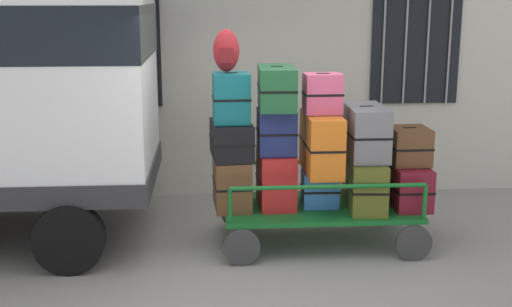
{
  "coord_description": "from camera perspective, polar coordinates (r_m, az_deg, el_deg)",
  "views": [
    {
      "loc": [
        -0.59,
        -6.47,
        2.68
      ],
      "look_at": [
        -0.09,
        0.48,
        1.03
      ],
      "focal_mm": 46.8,
      "sensor_mm": 36.0,
      "label": 1
    }
  ],
  "objects": [
    {
      "name": "suitcase_center_middle",
      "position": [
        7.18,
        5.61,
        0.89
      ],
      "size": [
        0.37,
        0.88,
        0.64
      ],
      "color": "orange",
      "rests_on": "suitcase_center_bottom"
    },
    {
      "name": "suitcase_center_bottom",
      "position": [
        7.35,
        5.48,
        -3.0
      ],
      "size": [
        0.4,
        0.37,
        0.39
      ],
      "color": "#3372C6",
      "rests_on": "luggage_cart"
    },
    {
      "name": "suitcase_left_bottom",
      "position": [
        7.24,
        -2.08,
        -2.51
      ],
      "size": [
        0.42,
        0.66,
        0.56
      ],
      "color": "brown",
      "rests_on": "luggage_cart"
    },
    {
      "name": "suitcase_center_top",
      "position": [
        7.09,
        5.71,
        5.13
      ],
      "size": [
        0.41,
        0.32,
        0.43
      ],
      "color": "#CC4C72",
      "rests_on": "suitcase_center_middle"
    },
    {
      "name": "backpack",
      "position": [
        7.01,
        -2.55,
        8.76
      ],
      "size": [
        0.27,
        0.22,
        0.44
      ],
      "color": "maroon",
      "rests_on": "suitcase_left_top"
    },
    {
      "name": "luggage_cart",
      "position": [
        7.42,
        5.44,
        -4.98
      ],
      "size": [
        2.16,
        1.23,
        0.43
      ],
      "color": "#146023",
      "rests_on": "ground"
    },
    {
      "name": "suitcase_right_middle",
      "position": [
        7.43,
        12.94,
        0.65
      ],
      "size": [
        0.42,
        0.47,
        0.4
      ],
      "color": "brown",
      "rests_on": "suitcase_right_bottom"
    },
    {
      "name": "suitcase_left_top",
      "position": [
        7.01,
        -2.13,
        4.77
      ],
      "size": [
        0.4,
        0.41,
        0.53
      ],
      "color": "#0F5960",
      "rests_on": "suitcase_left_middle"
    },
    {
      "name": "suitcase_right_bottom",
      "position": [
        7.52,
        12.8,
        -2.6
      ],
      "size": [
        0.39,
        0.76,
        0.46
      ],
      "color": "maroon",
      "rests_on": "luggage_cart"
    },
    {
      "name": "ground_plane",
      "position": [
        7.03,
        1.0,
        -9.1
      ],
      "size": [
        40.0,
        40.0,
        0.0
      ],
      "primitive_type": "plane",
      "color": "gray"
    },
    {
      "name": "suitcase_midleft_bottom",
      "position": [
        7.27,
        1.72,
        -2.26
      ],
      "size": [
        0.41,
        0.62,
        0.6
      ],
      "color": "#B21E1E",
      "rests_on": "luggage_cart"
    },
    {
      "name": "suitcase_midleft_middle",
      "position": [
        7.12,
        1.77,
        1.91
      ],
      "size": [
        0.41,
        0.43,
        0.49
      ],
      "color": "navy",
      "rests_on": "suitcase_midleft_bottom"
    },
    {
      "name": "building_wall",
      "position": [
        9.04,
        -0.39,
        12.17
      ],
      "size": [
        12.0,
        0.38,
        5.0
      ],
      "color": "beige",
      "rests_on": "ground"
    },
    {
      "name": "suitcase_midleft_top",
      "position": [
        7.07,
        1.77,
        5.65
      ],
      "size": [
        0.41,
        0.76,
        0.45
      ],
      "color": "#194C28",
      "rests_on": "suitcase_midleft_middle"
    },
    {
      "name": "cart_railing",
      "position": [
        7.31,
        5.51,
        -2.07
      ],
      "size": [
        2.05,
        1.09,
        0.39
      ],
      "color": "#146023",
      "rests_on": "luggage_cart"
    },
    {
      "name": "suitcase_left_middle",
      "position": [
        7.15,
        -2.11,
        1.18
      ],
      "size": [
        0.48,
        0.72,
        0.39
      ],
      "color": "black",
      "rests_on": "suitcase_left_bottom"
    },
    {
      "name": "suitcase_midright_middle",
      "position": [
        7.29,
        9.33,
        1.84
      ],
      "size": [
        0.41,
        0.8,
        0.56
      ],
      "color": "slate",
      "rests_on": "suitcase_midright_bottom"
    },
    {
      "name": "suitcase_midright_bottom",
      "position": [
        7.4,
        9.21,
        -2.39
      ],
      "size": [
        0.45,
        1.0,
        0.54
      ],
      "color": "#4C5119",
      "rests_on": "luggage_cart"
    }
  ]
}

